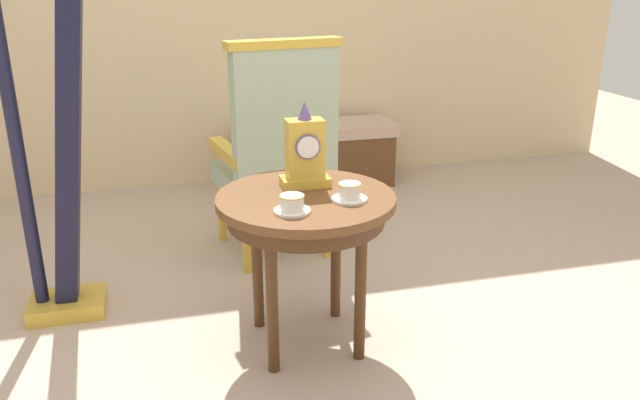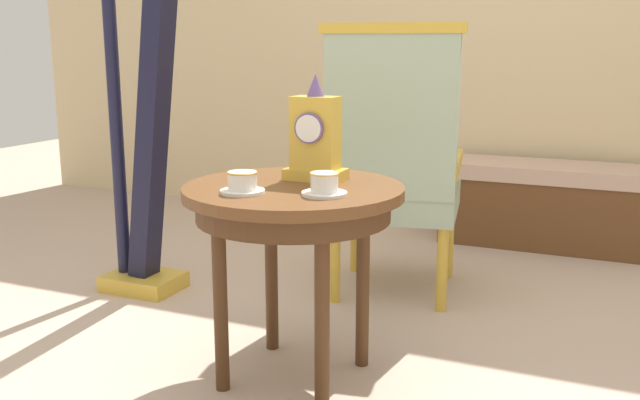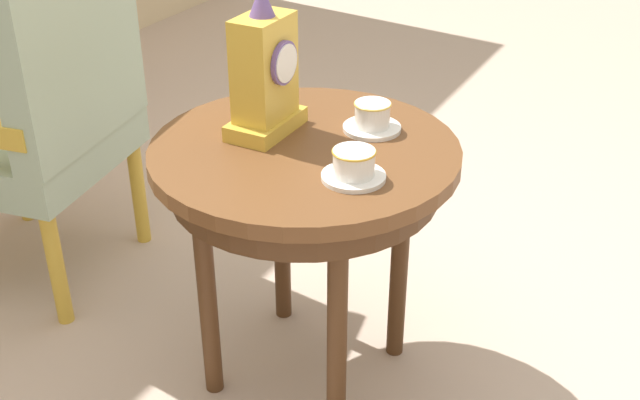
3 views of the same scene
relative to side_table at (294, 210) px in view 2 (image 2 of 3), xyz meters
name	(u,v)px [view 2 (image 2 of 3)]	position (x,y,z in m)	size (l,w,h in m)	color
ground_plane	(285,374)	(-0.04, 0.00, -0.56)	(10.00, 10.00, 0.00)	#BCA38E
side_table	(294,210)	(0.00, 0.00, 0.00)	(0.69, 0.69, 0.63)	brown
teacup_left	(242,183)	(-0.09, -0.16, 0.11)	(0.13, 0.13, 0.06)	white
teacup_right	(324,185)	(0.14, -0.09, 0.11)	(0.13, 0.13, 0.07)	white
mantel_clock	(315,138)	(0.02, 0.11, 0.21)	(0.19, 0.11, 0.34)	gold
armchair	(394,160)	(0.05, 0.84, 0.04)	(0.62, 0.62, 1.14)	#9EB299
harp	(142,130)	(-0.94, 0.50, 0.15)	(0.40, 0.24, 1.75)	gold
window_bench	(542,204)	(0.54, 1.95, -0.33)	(1.08, 0.40, 0.44)	#CCA893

